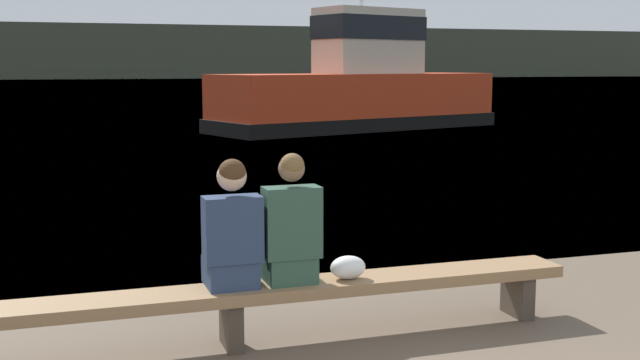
{
  "coord_description": "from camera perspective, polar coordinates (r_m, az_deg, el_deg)",
  "views": [
    {
      "loc": [
        -2.33,
        -2.92,
        2.15
      ],
      "look_at": [
        0.59,
        5.92,
        0.82
      ],
      "focal_mm": 45.0,
      "sensor_mm": 36.0,
      "label": 1
    }
  ],
  "objects": [
    {
      "name": "person_left",
      "position": [
        6.11,
        -6.3,
        -3.76
      ],
      "size": [
        0.44,
        0.44,
        1.0
      ],
      "color": "navy",
      "rests_on": "bench_main"
    },
    {
      "name": "water_surface",
      "position": [
        127.54,
        -17.32,
        6.84
      ],
      "size": [
        240.0,
        240.0,
        0.0
      ],
      "primitive_type": "plane",
      "color": "#5684A3",
      "rests_on": "ground"
    },
    {
      "name": "tugboat_red",
      "position": [
        27.38,
        2.81,
        6.33
      ],
      "size": [
        10.81,
        6.08,
        6.66
      ],
      "rotation": [
        0.0,
        0.0,
        1.88
      ],
      "color": "red",
      "rests_on": "water_surface"
    },
    {
      "name": "person_right",
      "position": [
        6.23,
        -2.1,
        -3.52
      ],
      "size": [
        0.44,
        0.43,
        1.02
      ],
      "color": "#2D4C3D",
      "rests_on": "bench_main"
    },
    {
      "name": "shopping_bag",
      "position": [
        6.41,
        2.0,
        -6.23
      ],
      "size": [
        0.29,
        0.2,
        0.19
      ],
      "color": "white",
      "rests_on": "bench_main"
    },
    {
      "name": "far_shoreline",
      "position": [
        135.85,
        -17.47,
        8.7
      ],
      "size": [
        600.0,
        12.0,
        8.58
      ],
      "primitive_type": "cube",
      "color": "#424738",
      "rests_on": "ground"
    },
    {
      "name": "bench_main",
      "position": [
        6.22,
        -6.36,
        -8.45
      ],
      "size": [
        5.64,
        0.43,
        0.47
      ],
      "color": "#8E6B47",
      "rests_on": "ground"
    }
  ]
}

